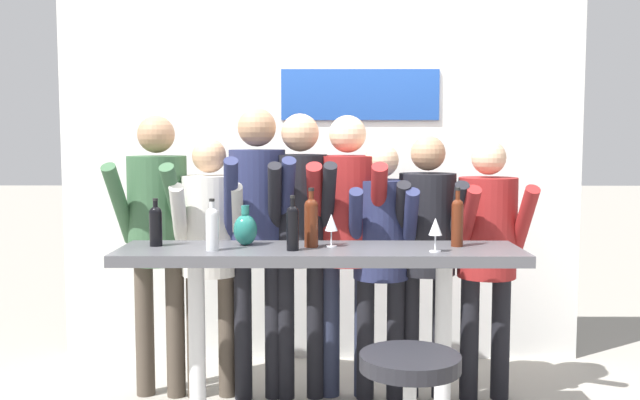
{
  "coord_description": "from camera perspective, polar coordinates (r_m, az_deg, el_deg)",
  "views": [
    {
      "loc": [
        0.02,
        -3.77,
        1.63
      ],
      "look_at": [
        0.0,
        0.08,
        1.28
      ],
      "focal_mm": 40.0,
      "sensor_mm": 36.0,
      "label": 1
    }
  ],
  "objects": [
    {
      "name": "person_far_left",
      "position": [
        4.51,
        -12.89,
        -1.88
      ],
      "size": [
        0.48,
        0.58,
        1.76
      ],
      "rotation": [
        0.0,
        0.0,
        -0.11
      ],
      "color": "#473D33",
      "rests_on": "ground_plane"
    },
    {
      "name": "person_right",
      "position": [
        4.37,
        4.92,
        -3.41
      ],
      "size": [
        0.41,
        0.5,
        1.59
      ],
      "rotation": [
        0.0,
        0.0,
        -0.02
      ],
      "color": "black",
      "rests_on": "ground_plane"
    },
    {
      "name": "wine_glass_1",
      "position": [
        3.72,
        9.22,
        -2.21
      ],
      "size": [
        0.07,
        0.07,
        0.18
      ],
      "color": "silver",
      "rests_on": "tasting_table"
    },
    {
      "name": "wine_glass_0",
      "position": [
        3.84,
        0.91,
        -1.91
      ],
      "size": [
        0.07,
        0.07,
        0.18
      ],
      "color": "silver",
      "rests_on": "tasting_table"
    },
    {
      "name": "wine_bottle_3",
      "position": [
        3.83,
        -0.71,
        -1.62
      ],
      "size": [
        0.08,
        0.08,
        0.32
      ],
      "color": "#4C1E0F",
      "rests_on": "tasting_table"
    },
    {
      "name": "wine_bottle_0",
      "position": [
        3.72,
        -2.21,
        -2.05
      ],
      "size": [
        0.06,
        0.06,
        0.29
      ],
      "color": "black",
      "rests_on": "tasting_table"
    },
    {
      "name": "wine_bottle_2",
      "position": [
        3.75,
        -8.62,
        -2.13
      ],
      "size": [
        0.07,
        0.07,
        0.27
      ],
      "color": "#B7BCC1",
      "rests_on": "tasting_table"
    },
    {
      "name": "wine_bottle_1",
      "position": [
        3.97,
        -13.01,
        -1.88
      ],
      "size": [
        0.07,
        0.07,
        0.26
      ],
      "color": "black",
      "rests_on": "tasting_table"
    },
    {
      "name": "tasting_table",
      "position": [
        3.85,
        -0.01,
        -6.51
      ],
      "size": [
        2.15,
        0.55,
        1.03
      ],
      "color": "#4C4C51",
      "rests_on": "ground_plane"
    },
    {
      "name": "back_wall",
      "position": [
        5.18,
        0.12,
        2.79
      ],
      "size": [
        3.75,
        0.12,
        2.83
      ],
      "color": "silver",
      "rests_on": "ground_plane"
    },
    {
      "name": "person_left",
      "position": [
        4.45,
        -8.78,
        -3.09
      ],
      "size": [
        0.45,
        0.54,
        1.62
      ],
      "rotation": [
        0.0,
        0.0,
        0.09
      ],
      "color": "#473D33",
      "rests_on": "ground_plane"
    },
    {
      "name": "person_center_right",
      "position": [
        4.4,
        2.2,
        -2.01
      ],
      "size": [
        0.49,
        0.58,
        1.76
      ],
      "rotation": [
        0.0,
        0.0,
        -0.04
      ],
      "color": "#23283D",
      "rests_on": "ground_plane"
    },
    {
      "name": "person_rightmost",
      "position": [
        4.47,
        13.25,
        -3.24
      ],
      "size": [
        0.45,
        0.54,
        1.61
      ],
      "rotation": [
        0.0,
        0.0,
        0.07
      ],
      "color": "black",
      "rests_on": "ground_plane"
    },
    {
      "name": "decorative_vase",
      "position": [
        3.92,
        -6.0,
        -2.34
      ],
      "size": [
        0.13,
        0.13,
        0.22
      ],
      "color": "#1E665B",
      "rests_on": "tasting_table"
    },
    {
      "name": "person_far_right",
      "position": [
        4.43,
        8.56,
        -2.97
      ],
      "size": [
        0.43,
        0.53,
        1.63
      ],
      "rotation": [
        0.0,
        0.0,
        -0.04
      ],
      "color": "black",
      "rests_on": "ground_plane"
    },
    {
      "name": "person_center",
      "position": [
        4.35,
        -1.59,
        -1.76
      ],
      "size": [
        0.42,
        0.55,
        1.77
      ],
      "rotation": [
        0.0,
        0.0,
        0.08
      ],
      "color": "black",
      "rests_on": "ground_plane"
    },
    {
      "name": "wine_bottle_4",
      "position": [
        3.92,
        10.93,
        -1.58
      ],
      "size": [
        0.06,
        0.06,
        0.32
      ],
      "color": "#4C1E0F",
      "rests_on": "tasting_table"
    },
    {
      "name": "person_center_left",
      "position": [
        4.36,
        -5.01,
        -1.51
      ],
      "size": [
        0.46,
        0.59,
        1.8
      ],
      "rotation": [
        0.0,
        0.0,
        0.15
      ],
      "color": "black",
      "rests_on": "ground_plane"
    }
  ]
}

